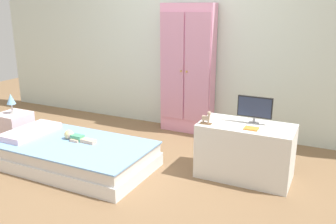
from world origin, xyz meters
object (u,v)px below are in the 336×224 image
object	(u,v)px
doll	(74,136)
rocking_horse_toy	(207,118)
tv_monitor	(255,108)
table_lamp	(11,100)
tv_stand	(245,151)
book_orange	(251,128)
wardrobe	(188,70)
bed	(75,155)
nightstand	(15,129)

from	to	relation	value
doll	rocking_horse_toy	xyz separation A→B (m)	(1.35, 0.32, 0.30)
tv_monitor	rocking_horse_toy	distance (m)	0.46
table_lamp	tv_stand	world-z (taller)	table_lamp
table_lamp	book_orange	distance (m)	2.80
wardrobe	tv_monitor	distance (m)	1.43
bed	nightstand	xyz separation A→B (m)	(-1.07, 0.19, 0.07)
bed	book_orange	size ratio (longest dim) A/B	12.89
nightstand	tv_monitor	world-z (taller)	tv_monitor
bed	tv_monitor	bearing A→B (deg)	20.20
nightstand	doll	bearing A→B (deg)	-6.22
bed	wardrobe	size ratio (longest dim) A/B	0.97
tv_stand	bed	bearing A→B (deg)	-161.75
book_orange	nightstand	bearing A→B (deg)	-174.83
wardrobe	tv_monitor	size ratio (longest dim) A/B	5.02
nightstand	tv_monitor	size ratio (longest dim) A/B	1.18
rocking_horse_toy	wardrobe	bearing A→B (deg)	121.12
nightstand	wardrobe	distance (m)	2.25
bed	tv_stand	world-z (taller)	tv_stand
nightstand	book_orange	distance (m)	2.82
nightstand	book_orange	bearing A→B (deg)	5.17
doll	book_orange	world-z (taller)	book_orange
nightstand	table_lamp	distance (m)	0.36
wardrobe	tv_stand	distance (m)	1.55
nightstand	wardrobe	size ratio (longest dim) A/B	0.24
wardrobe	rocking_horse_toy	xyz separation A→B (m)	(0.69, -1.15, -0.23)
bed	doll	bearing A→B (deg)	127.61
nightstand	table_lamp	bearing A→B (deg)	90.00
nightstand	rocking_horse_toy	distance (m)	2.41
rocking_horse_toy	book_orange	xyz separation A→B (m)	(0.41, 0.04, -0.06)
doll	tv_monitor	world-z (taller)	tv_monitor
rocking_horse_toy	bed	bearing A→B (deg)	-163.08
table_lamp	wardrobe	world-z (taller)	wardrobe
table_lamp	book_orange	xyz separation A→B (m)	(2.79, 0.25, -0.01)
tv_stand	book_orange	bearing A→B (deg)	-57.72
bed	wardrobe	bearing A→B (deg)	68.65
wardrobe	rocking_horse_toy	world-z (taller)	wardrobe
book_orange	tv_monitor	bearing A→B (deg)	96.31
table_lamp	tv_monitor	distance (m)	2.80
tv_stand	nightstand	bearing A→B (deg)	-172.52
tv_stand	tv_monitor	distance (m)	0.43
wardrobe	tv_monitor	xyz separation A→B (m)	(1.09, -0.92, -0.14)
doll	book_orange	distance (m)	1.82
rocking_horse_toy	tv_monitor	bearing A→B (deg)	30.02
nightstand	wardrobe	xyz separation A→B (m)	(1.68, 1.36, 0.64)
book_orange	wardrobe	bearing A→B (deg)	135.04
bed	book_orange	xyz separation A→B (m)	(1.71, 0.44, 0.41)
nightstand	table_lamp	size ratio (longest dim) A/B	1.64
tv_stand	book_orange	size ratio (longest dim) A/B	7.11
doll	book_orange	xyz separation A→B (m)	(1.77, 0.36, 0.25)
tv_stand	tv_monitor	size ratio (longest dim) A/B	2.69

